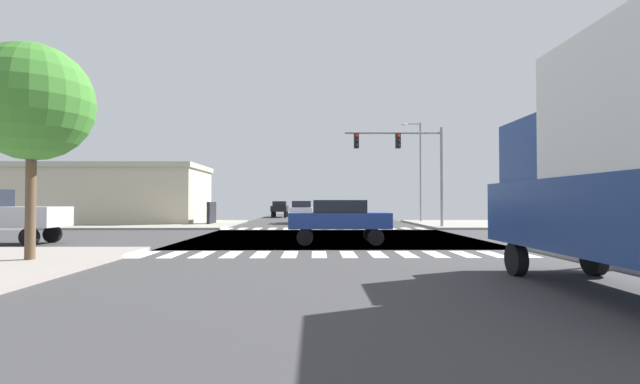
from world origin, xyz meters
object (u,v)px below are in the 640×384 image
(sidewalk_tree, at_px, (32,103))
(sedan_middle_4, at_px, (302,210))
(bank_building, at_px, (112,194))
(sedan_trailing_3, at_px, (339,218))
(sedan_nearside_1, at_px, (280,208))
(traffic_signal_mast, at_px, (405,153))
(box_truck_queued_1, at_px, (632,161))
(street_lamp, at_px, (418,163))

(sidewalk_tree, relative_size, sedan_middle_4, 1.49)
(bank_building, relative_size, sedan_trailing_3, 3.84)
(sidewalk_tree, distance_m, sedan_nearside_1, 39.38)
(bank_building, xyz_separation_m, sedan_trailing_3, (17.89, -17.92, -1.31))
(traffic_signal_mast, xyz_separation_m, bank_building, (-23.02, 6.70, -2.70))
(sidewalk_tree, height_order, sedan_nearside_1, sidewalk_tree)
(traffic_signal_mast, relative_size, sidewalk_tree, 1.08)
(box_truck_queued_1, relative_size, sedan_trailing_3, 1.67)
(sedan_nearside_1, xyz_separation_m, sedan_trailing_3, (5.16, -32.92, 0.00))
(street_lamp, bearing_deg, traffic_signal_mast, -108.95)
(sedan_nearside_1, bearing_deg, box_truck_queued_1, 102.86)
(sedan_nearside_1, relative_size, sedan_trailing_3, 1.00)
(traffic_signal_mast, distance_m, sedan_nearside_1, 24.34)
(street_lamp, bearing_deg, bank_building, -176.44)
(traffic_signal_mast, distance_m, street_lamp, 8.79)
(box_truck_queued_1, bearing_deg, traffic_signal_mast, 89.28)
(bank_building, xyz_separation_m, sedan_middle_4, (15.74, 0.31, -1.31))
(sidewalk_tree, xyz_separation_m, sedan_middle_4, (7.15, 24.32, -3.58))
(sedan_nearside_1, bearing_deg, sedan_middle_4, 101.55)
(sidewalk_tree, bearing_deg, sedan_trailing_3, 33.18)
(traffic_signal_mast, distance_m, box_truck_queued_1, 22.24)
(street_lamp, xyz_separation_m, bank_building, (-25.87, -1.61, -2.75))
(traffic_signal_mast, bearing_deg, sedan_middle_4, 136.07)
(sedan_nearside_1, bearing_deg, street_lamp, 134.46)
(sedan_trailing_3, height_order, sedan_middle_4, same)
(sidewalk_tree, height_order, sedan_middle_4, sidewalk_tree)
(sedan_middle_4, bearing_deg, bank_building, 1.13)
(traffic_signal_mast, relative_size, box_truck_queued_1, 0.96)
(street_lamp, bearing_deg, sedan_trailing_3, -112.21)
(street_lamp, distance_m, sidewalk_tree, 30.90)
(street_lamp, xyz_separation_m, sedan_nearside_1, (-13.13, 13.38, -4.06))
(traffic_signal_mast, bearing_deg, street_lamp, 71.05)
(sidewalk_tree, xyz_separation_m, sedan_trailing_3, (9.30, 6.08, -3.58))
(street_lamp, height_order, box_truck_queued_1, street_lamp)
(sidewalk_tree, xyz_separation_m, sedan_nearside_1, (4.15, 39.00, -3.58))
(box_truck_queued_1, height_order, sedan_trailing_3, box_truck_queued_1)
(traffic_signal_mast, bearing_deg, box_truck_queued_1, -90.72)
(traffic_signal_mast, height_order, street_lamp, street_lamp)
(sidewalk_tree, relative_size, sedan_nearside_1, 1.49)
(traffic_signal_mast, xyz_separation_m, sedan_nearside_1, (-10.28, 21.70, -4.01))
(box_truck_queued_1, relative_size, sedan_middle_4, 1.67)
(sidewalk_tree, height_order, sedan_trailing_3, sidewalk_tree)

